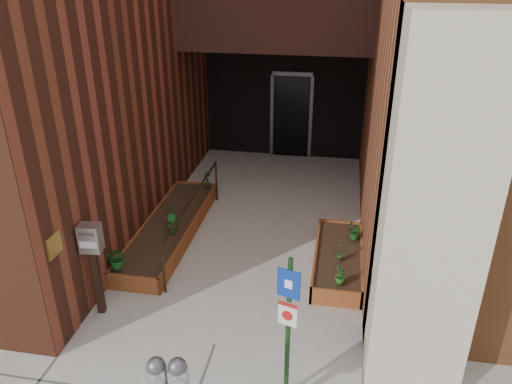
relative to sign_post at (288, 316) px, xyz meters
The scene contains 13 objects.
ground 1.74m from the sign_post, 147.40° to the left, with size 80.00×80.00×0.00m, color #9E9991.
planter_left 4.40m from the sign_post, 127.70° to the left, with size 0.90×3.60×0.30m.
planter_right 3.12m from the sign_post, 79.41° to the left, with size 0.80×2.20×0.30m.
handrail 3.97m from the sign_post, 122.39° to the left, with size 0.04×3.34×0.90m.
sign_post is the anchor object (origin of this frame).
payment_dropbox 3.08m from the sign_post, 159.66° to the left, with size 0.32×0.25×1.48m.
shrub_left_a 3.49m from the sign_post, 148.58° to the left, with size 0.33×0.33×0.36m, color #1B6020.
shrub_left_b 3.94m from the sign_post, 129.00° to the left, with size 0.18×0.18×0.33m, color #1B5F1D.
shrub_left_c 4.21m from the sign_post, 127.25° to the left, with size 0.21×0.21×0.38m, color #194E16.
shrub_left_d 5.54m from the sign_post, 114.90° to the left, with size 0.19×0.19×0.36m, color #1C5819.
shrub_right_a 2.20m from the sign_post, 73.74° to the left, with size 0.17×0.17×0.30m, color #205618.
shrub_right_b 2.80m from the sign_post, 77.74° to the left, with size 0.17×0.17×0.33m, color #255016.
shrub_right_c 3.51m from the sign_post, 76.71° to the left, with size 0.27×0.27×0.30m, color #164F18.
Camera 1 is at (1.48, -5.05, 4.84)m, focal length 35.00 mm.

